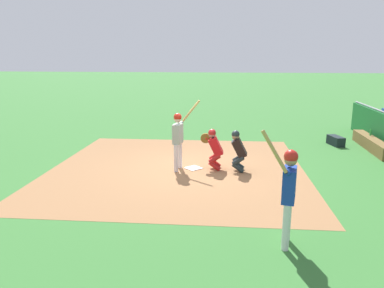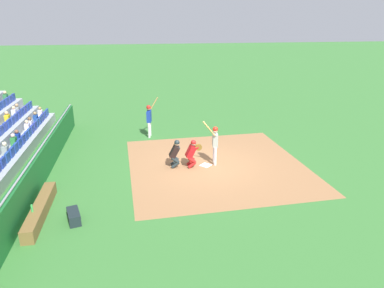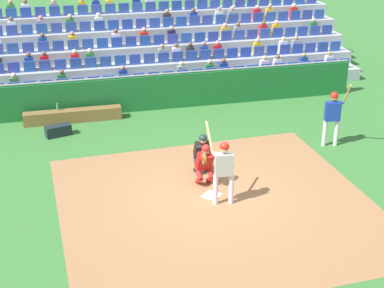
% 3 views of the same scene
% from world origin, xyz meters
% --- Properties ---
extents(ground_plane, '(160.00, 160.00, 0.00)m').
position_xyz_m(ground_plane, '(0.00, 0.00, 0.00)').
color(ground_plane, '#356F30').
extents(infield_dirt_patch, '(8.32, 8.07, 0.01)m').
position_xyz_m(infield_dirt_patch, '(0.00, 0.50, 0.00)').
color(infield_dirt_patch, '#966842').
rests_on(infield_dirt_patch, ground_plane).
extents(home_plate_marker, '(0.62, 0.62, 0.02)m').
position_xyz_m(home_plate_marker, '(0.00, 0.00, 0.02)').
color(home_plate_marker, white).
rests_on(home_plate_marker, infield_dirt_patch).
extents(batter_at_plate, '(0.62, 0.78, 2.13)m').
position_xyz_m(batter_at_plate, '(-0.17, 0.44, 1.09)').
color(batter_at_plate, silver).
rests_on(batter_at_plate, ground_plane).
extents(catcher_crouching, '(0.47, 0.72, 1.28)m').
position_xyz_m(catcher_crouching, '(0.03, -0.63, 0.71)').
color(catcher_crouching, '#AC1B1A').
rests_on(catcher_crouching, ground_plane).
extents(home_plate_umpire, '(0.47, 0.49, 1.27)m').
position_xyz_m(home_plate_umpire, '(-0.09, -1.36, 0.69)').
color(home_plate_umpire, '#202B2D').
rests_on(home_plate_umpire, ground_plane).
extents(dugout_wall, '(14.92, 0.24, 1.37)m').
position_xyz_m(dugout_wall, '(0.00, -6.88, 0.66)').
color(dugout_wall, '#185F29').
rests_on(dugout_wall, ground_plane).
extents(dugout_bench, '(3.38, 0.40, 0.44)m').
position_xyz_m(dugout_bench, '(3.28, -6.33, 0.22)').
color(dugout_bench, brown).
rests_on(dugout_bench, ground_plane).
extents(water_bottle_on_bench, '(0.07, 0.07, 0.26)m').
position_xyz_m(water_bottle_on_bench, '(3.78, -6.42, 0.57)').
color(water_bottle_on_bench, green).
rests_on(water_bottle_on_bench, dugout_bench).
extents(equipment_duffel_bag, '(0.90, 0.57, 0.37)m').
position_xyz_m(equipment_duffel_bag, '(3.83, -5.17, 0.18)').
color(equipment_duffel_bag, black).
rests_on(equipment_duffel_bag, ground_plane).
extents(on_deck_batter, '(0.58, 0.70, 2.19)m').
position_xyz_m(on_deck_batter, '(-4.56, -2.27, 1.13)').
color(on_deck_batter, silver).
rests_on(on_deck_batter, ground_plane).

